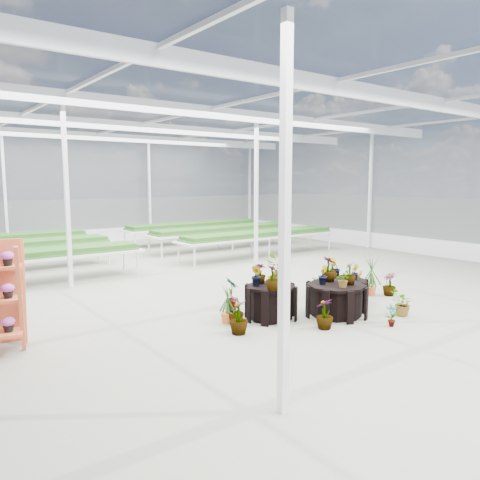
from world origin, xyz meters
TOP-DOWN VIEW (x-y plane):
  - ground_plane at (0.00, 0.00)m, footprint 24.00×24.00m
  - greenhouse_shell at (0.00, 0.00)m, footprint 18.00×24.00m
  - steel_frame at (0.00, 0.00)m, footprint 18.00×24.00m
  - nursery_benches at (0.00, 7.20)m, footprint 16.00×7.00m
  - plinth_tall at (-0.70, -1.10)m, footprint 1.12×1.12m
  - plinth_mid at (0.50, -1.70)m, footprint 1.58×1.58m
  - plinth_low at (1.50, -1.00)m, footprint 1.27×1.27m
  - nursery_plants at (0.43, -1.13)m, footprint 4.89×3.33m

SIDE VIEW (x-z plane):
  - ground_plane at x=0.00m, z-range 0.00..0.00m
  - plinth_low at x=1.50m, z-range 0.00..0.49m
  - plinth_mid at x=0.50m, z-range 0.00..0.64m
  - plinth_tall at x=-0.70m, z-range 0.00..0.67m
  - nursery_benches at x=0.00m, z-range 0.00..0.84m
  - nursery_plants at x=0.43m, z-range -0.11..1.13m
  - greenhouse_shell at x=0.00m, z-range 0.00..4.50m
  - steel_frame at x=0.00m, z-range 0.00..4.50m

